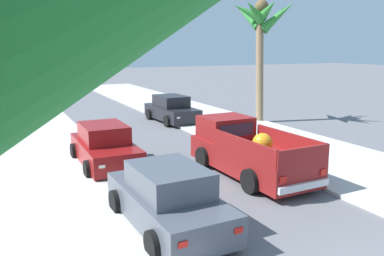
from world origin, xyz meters
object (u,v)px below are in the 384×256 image
Objects in this scene: car_left_mid at (168,199)px; palm_tree_left_fore at (262,24)px; car_right_near at (172,110)px; pickup_truck at (246,152)px; car_left_near at (105,146)px.

palm_tree_left_fore reaches higher than car_left_mid.
palm_tree_left_fore is (4.57, -2.31, 4.87)m from car_right_near.
car_right_near is at bearing 81.18° from pickup_truck.
car_left_near is 0.62× the size of palm_tree_left_fore.
car_right_near is 1.00× the size of car_left_mid.
car_left_near is 0.99× the size of car_left_mid.
car_right_near is at bearing 50.81° from car_left_near.
palm_tree_left_fore is (10.17, 10.47, 4.87)m from car_left_mid.
pickup_truck is 10.29m from car_right_near.
car_left_near and car_left_mid have the same top height.
car_left_mid is at bearing -113.66° from car_right_near.
pickup_truck is 4.80m from car_left_mid.
pickup_truck reaches higher than car_left_mid.
car_left_mid is 15.39m from palm_tree_left_fore.
car_left_near is at bearing 142.50° from pickup_truck.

